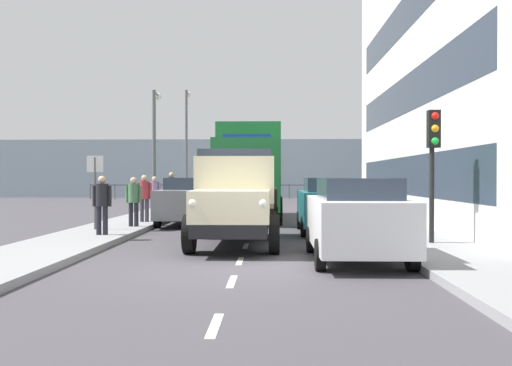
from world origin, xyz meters
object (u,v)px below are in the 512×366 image
car_teal_kerbside_1 (328,204)px  pedestrian_couple_b (144,194)px  car_white_kerbside_near (356,218)px  lamp_post_promenade (155,138)px  lamp_post_far (187,136)px  pedestrian_with_bag (102,200)px  pedestrian_by_lamp (134,198)px  car_red_oppositeside_1 (209,195)px  pedestrian_strolling (171,188)px  truck_vintage_cream (235,200)px  car_grey_oppositeside_0 (189,200)px  pedestrian_couple_a (155,193)px  street_sign (95,179)px  lorry_cargo_green (250,169)px  traffic_light_near (433,147)px

car_teal_kerbside_1 → pedestrian_couple_b: pedestrian_couple_b is taller
car_white_kerbside_near → lamp_post_promenade: 15.40m
lamp_post_far → pedestrian_with_bag: bearing=91.9°
pedestrian_with_bag → pedestrian_by_lamp: size_ratio=1.02×
pedestrian_with_bag → car_red_oppositeside_1: bearing=-98.0°
car_white_kerbside_near → pedestrian_strolling: pedestrian_strolling is taller
lamp_post_promenade → pedestrian_strolling: bearing=-141.9°
truck_vintage_cream → car_teal_kerbside_1: size_ratio=1.39×
truck_vintage_cream → car_grey_oppositeside_0: 6.83m
pedestrian_couple_a → pedestrian_by_lamp: bearing=94.5°
car_grey_oppositeside_0 → street_sign: street_sign is taller
pedestrian_strolling → lamp_post_far: 9.34m
pedestrian_by_lamp → lamp_post_promenade: (0.84, -7.19, 2.43)m
lorry_cargo_green → pedestrian_strolling: bearing=-34.5°
car_teal_kerbside_1 → car_grey_oppositeside_0: bearing=-31.8°
lamp_post_promenade → car_white_kerbside_near: bearing=117.8°
street_sign → car_red_oppositeside_1: bearing=-103.1°
pedestrian_couple_a → lamp_post_far: bearing=-87.8°
car_red_oppositeside_1 → pedestrian_with_bag: 11.70m
traffic_light_near → car_teal_kerbside_1: bearing=-61.1°
car_teal_kerbside_1 → pedestrian_couple_a: size_ratio=2.49×
car_teal_kerbside_1 → car_red_oppositeside_1: size_ratio=0.92×
car_white_kerbside_near → car_teal_kerbside_1: size_ratio=1.02×
lorry_cargo_green → pedestrian_with_bag: (3.78, 7.75, -0.97)m
car_red_oppositeside_1 → lamp_post_promenade: size_ratio=0.80×
pedestrian_with_bag → pedestrian_couple_a: (0.18, -7.63, -0.00)m
lorry_cargo_green → lamp_post_far: lamp_post_far is taller
truck_vintage_cream → car_white_kerbside_near: 3.54m
street_sign → truck_vintage_cream: bearing=147.2°
traffic_light_near → street_sign: (9.29, -3.28, -0.79)m
car_white_kerbside_near → pedestrian_strolling: size_ratio=2.25×
truck_vintage_cream → lamp_post_promenade: lamp_post_promenade is taller
car_white_kerbside_near → car_teal_kerbside_1: (0.00, -5.80, -0.00)m
car_teal_kerbside_1 → pedestrian_with_bag: bearing=18.7°
pedestrian_strolling → lamp_post_far: (0.66, -8.81, 3.05)m
car_grey_oppositeside_0 → pedestrian_by_lamp: 2.92m
car_teal_kerbside_1 → traffic_light_near: 4.70m
lamp_post_promenade → lamp_post_far: size_ratio=0.79×
pedestrian_strolling → lorry_cargo_green: bearing=145.5°
car_red_oppositeside_1 → lamp_post_promenade: (2.25, 1.78, 2.61)m
pedestrian_couple_a → car_red_oppositeside_1: bearing=-114.5°
car_red_oppositeside_1 → street_sign: bearing=76.9°
truck_vintage_cream → pedestrian_with_bag: (3.78, -1.30, -0.07)m
lorry_cargo_green → lamp_post_far: 12.40m
pedestrian_couple_a → car_white_kerbside_near: bearing=120.5°
car_grey_oppositeside_0 → lorry_cargo_green: bearing=-129.8°
pedestrian_by_lamp → pedestrian_strolling: size_ratio=0.87×
lamp_post_far → pedestrian_strolling: bearing=94.3°
pedestrian_by_lamp → lamp_post_far: size_ratio=0.23×
lamp_post_promenade → lamp_post_far: (0.00, -9.32, 0.78)m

